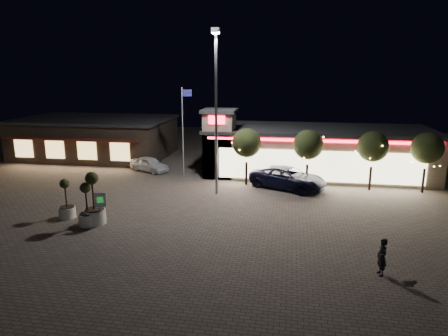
% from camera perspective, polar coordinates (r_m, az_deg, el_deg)
% --- Properties ---
extents(ground, '(90.00, 90.00, 0.00)m').
position_cam_1_polar(ground, '(24.56, -9.23, -8.88)').
color(ground, '#635950').
rests_on(ground, ground).
extents(retail_building, '(20.40, 8.40, 6.10)m').
position_cam_1_polar(retail_building, '(37.97, 12.34, 2.51)').
color(retail_building, tan).
rests_on(retail_building, ground).
extents(restaurant_building, '(16.40, 11.00, 4.30)m').
position_cam_1_polar(restaurant_building, '(47.22, -17.78, 4.25)').
color(restaurant_building, '#382D23').
rests_on(restaurant_building, ground).
extents(floodlight_pole, '(0.60, 0.40, 12.38)m').
position_cam_1_polar(floodlight_pole, '(30.04, -1.14, 9.22)').
color(floodlight_pole, gray).
rests_on(floodlight_pole, ground).
extents(flagpole, '(0.95, 0.10, 8.00)m').
position_cam_1_polar(flagpole, '(36.00, -5.79, 6.25)').
color(flagpole, white).
rests_on(flagpole, ground).
extents(string_tree_a, '(2.42, 2.42, 4.79)m').
position_cam_1_polar(string_tree_a, '(33.13, 3.26, 3.58)').
color(string_tree_a, '#332319').
rests_on(string_tree_a, ground).
extents(string_tree_b, '(2.42, 2.42, 4.79)m').
position_cam_1_polar(string_tree_b, '(32.97, 11.94, 3.26)').
color(string_tree_b, '#332319').
rests_on(string_tree_b, ground).
extents(string_tree_c, '(2.42, 2.42, 4.79)m').
position_cam_1_polar(string_tree_c, '(33.56, 20.51, 2.87)').
color(string_tree_c, '#332319').
rests_on(string_tree_c, ground).
extents(string_tree_d, '(2.42, 2.42, 4.79)m').
position_cam_1_polar(string_tree_d, '(34.55, 27.03, 2.53)').
color(string_tree_d, '#332319').
rests_on(string_tree_d, ground).
extents(pickup_truck, '(6.88, 5.23, 1.74)m').
position_cam_1_polar(pickup_truck, '(33.00, 9.14, -1.40)').
color(pickup_truck, black).
rests_on(pickup_truck, ground).
extents(white_sedan, '(4.45, 3.34, 1.41)m').
position_cam_1_polar(white_sedan, '(38.78, -10.63, 0.55)').
color(white_sedan, white).
rests_on(white_sedan, ground).
extents(pedestrian, '(0.56, 0.73, 1.81)m').
position_cam_1_polar(pedestrian, '(20.42, 21.63, -11.75)').
color(pedestrian, black).
rests_on(pedestrian, ground).
extents(dog, '(0.53, 0.20, 0.28)m').
position_cam_1_polar(dog, '(20.01, 25.12, -14.64)').
color(dog, '#59514C').
rests_on(dog, ground).
extents(planter_left, '(1.07, 1.07, 2.63)m').
position_cam_1_polar(planter_left, '(28.02, -21.56, -5.05)').
color(planter_left, white).
rests_on(planter_left, ground).
extents(planter_mid, '(1.12, 1.12, 2.76)m').
position_cam_1_polar(planter_mid, '(26.24, -18.94, -5.99)').
color(planter_mid, white).
rests_on(planter_mid, ground).
extents(planter_right, '(1.37, 1.37, 3.36)m').
position_cam_1_polar(planter_right, '(26.32, -18.07, -5.43)').
color(planter_right, white).
rests_on(planter_right, ground).
extents(valet_sign, '(0.69, 0.27, 2.13)m').
position_cam_1_polar(valet_sign, '(25.73, -17.22, -4.74)').
color(valet_sign, gray).
rests_on(valet_sign, ground).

